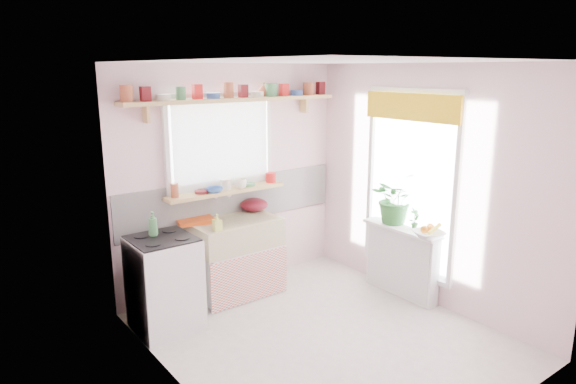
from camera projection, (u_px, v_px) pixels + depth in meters
room at (320, 170)px, 5.54m from camera, size 3.20×3.20×3.20m
sink_unit at (237, 257)px, 5.62m from camera, size 0.95×0.65×1.11m
cooker at (164, 283)px, 4.87m from camera, size 0.58×0.58×0.93m
radiator_ledge at (402, 260)px, 5.63m from camera, size 0.22×0.95×0.78m
windowsill at (226, 191)px, 5.60m from camera, size 1.40×0.22×0.04m
pine_shelf at (236, 100)px, 5.45m from camera, size 2.52×0.24×0.04m
shelf_crockery at (236, 93)px, 5.43m from camera, size 2.47×0.11×0.12m
sill_crockery at (226, 184)px, 5.58m from camera, size 1.35×0.11×0.12m
dish_tray at (195, 220)px, 5.46m from camera, size 0.44×0.37×0.04m
colander at (254, 205)px, 5.88m from camera, size 0.39×0.39×0.15m
jade_plant at (394, 198)px, 5.63m from camera, size 0.63×0.59×0.57m
fruit_bowl at (429, 235)px, 5.17m from camera, size 0.38×0.38×0.07m
herb_pot at (415, 219)px, 5.44m from camera, size 0.13×0.10×0.23m
soap_bottle_sink at (217, 222)px, 5.15m from camera, size 0.08×0.08×0.17m
sill_cup at (241, 184)px, 5.62m from camera, size 0.14×0.14×0.10m
sill_bowl at (215, 190)px, 5.44m from camera, size 0.21×0.21×0.06m
shelf_vase at (264, 89)px, 5.71m from camera, size 0.16×0.16×0.15m
cooker_bottle at (153, 224)px, 4.79m from camera, size 0.10×0.10×0.23m
fruit at (429, 229)px, 5.16m from camera, size 0.20×0.14×0.10m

